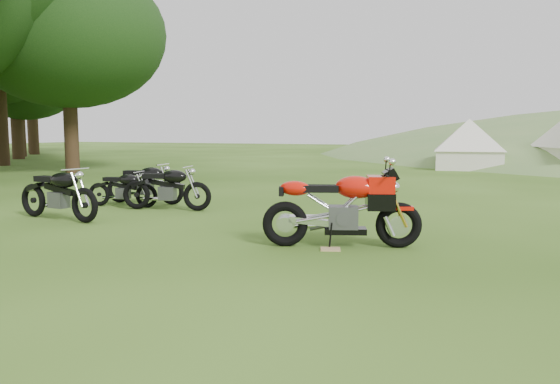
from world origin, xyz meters
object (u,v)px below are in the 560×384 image
at_px(vintage_moto_c, 122,188).
at_px(tent_left, 469,142).
at_px(vintage_moto_a, 58,192).
at_px(vintage_moto_d, 145,182).
at_px(plywood_board, 330,249).
at_px(sport_motorcycle, 342,202).
at_px(vintage_moto_b, 166,187).

xyz_separation_m(vintage_moto_c, tent_left, (6.28, 15.86, 0.76)).
distance_m(vintage_moto_a, vintage_moto_d, 2.58).
bearing_deg(plywood_board, tent_left, 88.20).
bearing_deg(vintage_moto_a, plywood_board, 1.71).
height_order(sport_motorcycle, tent_left, tent_left).
distance_m(vintage_moto_d, tent_left, 16.43).
bearing_deg(vintage_moto_a, vintage_moto_d, 94.63).
xyz_separation_m(sport_motorcycle, vintage_moto_a, (-5.74, 0.23, -0.13)).
distance_m(vintage_moto_a, tent_left, 18.88).
bearing_deg(sport_motorcycle, vintage_moto_d, 134.17).
height_order(vintage_moto_b, vintage_moto_c, vintage_moto_b).
bearing_deg(vintage_moto_b, sport_motorcycle, -37.01).
distance_m(vintage_moto_a, vintage_moto_b, 2.24).
bearing_deg(vintage_moto_b, vintage_moto_d, 136.05).
bearing_deg(vintage_moto_a, vintage_moto_c, 98.06).
xyz_separation_m(vintage_moto_c, vintage_moto_d, (0.14, 0.63, 0.07)).
height_order(vintage_moto_c, vintage_moto_d, vintage_moto_d).
bearing_deg(tent_left, vintage_moto_b, -114.32).
height_order(vintage_moto_a, vintage_moto_d, vintage_moto_a).
bearing_deg(tent_left, plywood_board, -98.47).
xyz_separation_m(plywood_board, vintage_moto_a, (-5.66, 0.50, 0.53)).
bearing_deg(vintage_moto_d, plywood_board, -36.11).
relative_size(vintage_moto_b, vintage_moto_c, 1.18).
distance_m(plywood_board, vintage_moto_b, 5.11).
bearing_deg(tent_left, vintage_moto_d, -118.61).
xyz_separation_m(plywood_board, tent_left, (0.58, 18.31, 1.18)).
relative_size(vintage_moto_c, tent_left, 0.60).
height_order(vintage_moto_a, tent_left, tent_left).
relative_size(sport_motorcycle, vintage_moto_d, 1.16).
xyz_separation_m(vintage_moto_b, tent_left, (5.06, 15.90, 0.68)).
height_order(vintage_moto_d, tent_left, tent_left).
relative_size(vintage_moto_a, vintage_moto_b, 1.06).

